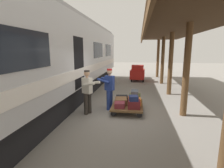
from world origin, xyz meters
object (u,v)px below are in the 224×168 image
object	(u,v)px
suitcase_brown_leather	(121,101)
porter_in_overalls	(109,88)
suitcase_olive_duffel	(135,98)
train_car	(44,60)
suitcase_slate_roller	(135,93)
suitcase_navy_fabric	(133,98)
suitcase_black_hardshell	(122,98)
suitcase_burgundy_valise	(120,105)
luggage_cart	(128,105)
suitcase_maroon_trunk	(134,104)
baggage_tug	(138,73)
suitcase_orange_carryall	(134,101)
porter_by_door	(88,91)

from	to	relation	value
suitcase_brown_leather	porter_in_overalls	bearing A→B (deg)	-6.37
suitcase_olive_duffel	suitcase_brown_leather	size ratio (longest dim) A/B	0.88
train_car	suitcase_slate_roller	xyz separation A→B (m)	(-3.69, -0.68, -1.40)
suitcase_navy_fabric	suitcase_olive_duffel	bearing A→B (deg)	-91.52
suitcase_brown_leather	suitcase_black_hardshell	distance (m)	0.49
suitcase_brown_leather	suitcase_slate_roller	bearing A→B (deg)	-139.58
suitcase_burgundy_valise	suitcase_black_hardshell	distance (m)	0.97
luggage_cart	train_car	bearing A→B (deg)	3.70
luggage_cart	suitcase_slate_roller	xyz separation A→B (m)	(-0.27, -0.46, 0.42)
suitcase_navy_fabric	suitcase_slate_roller	xyz separation A→B (m)	(-0.02, -0.96, -0.01)
suitcase_navy_fabric	luggage_cart	bearing A→B (deg)	-63.54
suitcase_maroon_trunk	baggage_tug	bearing A→B (deg)	-90.44
train_car	suitcase_olive_duffel	world-z (taller)	train_car
luggage_cart	baggage_tug	xyz separation A→B (m)	(-0.33, -7.36, 0.39)
porter_in_overalls	suitcase_brown_leather	bearing A→B (deg)	173.63
suitcase_brown_leather	suitcase_orange_carryall	world-z (taller)	suitcase_orange_carryall
suitcase_burgundy_valise	baggage_tug	size ratio (longest dim) A/B	0.27
suitcase_olive_duffel	suitcase_burgundy_valise	xyz separation A→B (m)	(0.55, 0.97, -0.04)
suitcase_burgundy_valise	suitcase_maroon_trunk	distance (m)	0.55
porter_by_door	suitcase_navy_fabric	bearing A→B (deg)	-176.81
luggage_cart	porter_in_overalls	size ratio (longest dim) A/B	1.04
luggage_cart	suitcase_slate_roller	bearing A→B (deg)	-120.13
train_car	suitcase_burgundy_valise	xyz separation A→B (m)	(-3.15, 0.27, -1.68)
train_car	suitcase_maroon_trunk	distance (m)	4.05
suitcase_maroon_trunk	suitcase_navy_fabric	xyz separation A→B (m)	(0.03, 0.01, 0.24)
suitcase_black_hardshell	suitcase_navy_fabric	size ratio (longest dim) A/B	1.33
suitcase_maroon_trunk	suitcase_brown_leather	bearing A→B (deg)	-41.66
luggage_cart	porter_in_overalls	distance (m)	1.04
porter_in_overalls	suitcase_burgundy_valise	bearing A→B (deg)	132.63
suitcase_maroon_trunk	suitcase_slate_roller	distance (m)	0.98
suitcase_orange_carryall	suitcase_maroon_trunk	xyz separation A→B (m)	(0.00, 0.49, 0.02)
train_car	suitcase_burgundy_valise	size ratio (longest dim) A/B	41.70
train_car	suitcase_navy_fabric	bearing A→B (deg)	175.70
suitcase_maroon_trunk	suitcase_olive_duffel	bearing A→B (deg)	-90.00
luggage_cart	suitcase_burgundy_valise	distance (m)	0.58
suitcase_black_hardshell	suitcase_slate_roller	xyz separation A→B (m)	(-0.54, 0.03, 0.28)
suitcase_burgundy_valise	suitcase_orange_carryall	bearing A→B (deg)	-138.34
suitcase_maroon_trunk	suitcase_orange_carryall	bearing A→B (deg)	-90.00
suitcase_olive_duffel	suitcase_black_hardshell	bearing A→B (deg)	0.00
porter_by_door	baggage_tug	size ratio (longest dim) A/B	0.97
suitcase_brown_leather	suitcase_navy_fabric	size ratio (longest dim) A/B	1.61
suitcase_orange_carryall	porter_by_door	distance (m)	1.94
suitcase_black_hardshell	baggage_tug	world-z (taller)	baggage_tug
suitcase_navy_fabric	porter_by_door	bearing A→B (deg)	3.19
suitcase_maroon_trunk	suitcase_burgundy_valise	bearing A→B (deg)	0.00
porter_in_overalls	porter_by_door	size ratio (longest dim) A/B	1.00
suitcase_olive_duffel	suitcase_orange_carryall	xyz separation A→B (m)	(0.00, 0.49, -0.01)
suitcase_olive_duffel	baggage_tug	size ratio (longest dim) A/B	0.31
train_car	suitcase_maroon_trunk	size ratio (longest dim) A/B	41.76
suitcase_olive_duffel	suitcase_slate_roller	distance (m)	0.24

